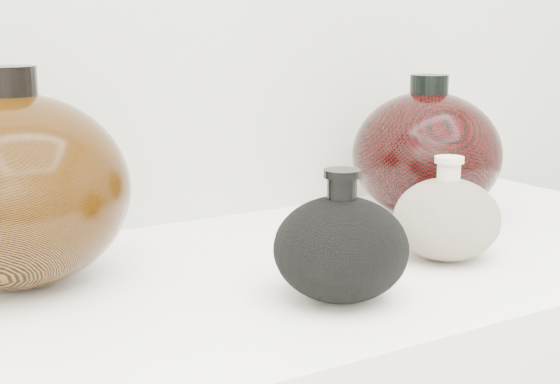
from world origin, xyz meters
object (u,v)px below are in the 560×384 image
cream_gourd_vase (447,218)px  right_round_pot (426,154)px  left_round_pot (14,190)px  black_gourd_vase (341,248)px

cream_gourd_vase → right_round_pot: 0.22m
cream_gourd_vase → left_round_pot: left_round_pot is taller
right_round_pot → black_gourd_vase: bearing=-144.1°
black_gourd_vase → cream_gourd_vase: black_gourd_vase is taller
black_gourd_vase → right_round_pot: (0.31, 0.22, 0.04)m
cream_gourd_vase → left_round_pot: 0.48m
cream_gourd_vase → left_round_pot: size_ratio=0.43×
cream_gourd_vase → right_round_pot: (0.12, 0.17, 0.04)m
black_gourd_vase → right_round_pot: right_round_pot is taller
black_gourd_vase → left_round_pot: left_round_pot is taller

